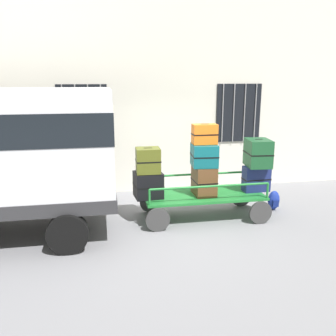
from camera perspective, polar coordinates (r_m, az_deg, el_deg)
name	(u,v)px	position (r m, az deg, el deg)	size (l,w,h in m)	color
ground_plane	(172,221)	(7.61, 0.67, -8.38)	(40.00, 40.00, 0.00)	gray
building_wall	(155,94)	(9.37, -2.10, 11.55)	(12.00, 0.38, 5.00)	silver
luggage_cart	(203,199)	(7.69, 5.59, -4.84)	(2.59, 1.12, 0.52)	#1E722D
cart_railing	(204,181)	(7.58, 5.66, -2.11)	(2.46, 0.98, 0.33)	#1E722D
suitcase_left_bottom	(148,185)	(7.38, -3.15, -2.65)	(0.60, 0.55, 0.53)	black
suitcase_left_middle	(148,160)	(7.21, -3.17, 1.20)	(0.49, 0.42, 0.51)	#4C5119
suitcase_midleft_bottom	(204,181)	(7.56, 5.69, -1.98)	(0.44, 0.56, 0.61)	brown
suitcase_midleft_middle	(204,155)	(7.47, 5.71, 2.02)	(0.56, 0.60, 0.46)	#0F5960
suitcase_midleft_top	(205,134)	(7.40, 5.78, 5.33)	(0.51, 0.29, 0.41)	orange
suitcase_center_bottom	(256,179)	(7.98, 13.71, -1.64)	(0.58, 0.30, 0.55)	navy
suitcase_center_middle	(258,153)	(7.84, 13.99, 2.32)	(0.54, 0.65, 0.58)	#194C28
backpack	(274,200)	(8.52, 16.31, -4.92)	(0.27, 0.22, 0.44)	navy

